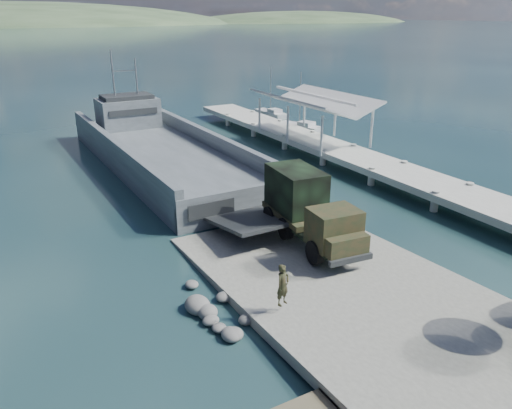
% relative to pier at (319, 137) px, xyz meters
% --- Properties ---
extents(ground, '(1400.00, 1400.00, 0.00)m').
position_rel_pier_xyz_m(ground, '(-13.00, -18.77, -1.60)').
color(ground, '#163235').
rests_on(ground, ground).
extents(boat_ramp, '(10.00, 18.00, 0.50)m').
position_rel_pier_xyz_m(boat_ramp, '(-13.00, -19.77, -1.35)').
color(boat_ramp, slate).
rests_on(boat_ramp, ground).
extents(shoreline_rocks, '(3.20, 5.60, 0.90)m').
position_rel_pier_xyz_m(shoreline_rocks, '(-19.20, -18.27, -1.60)').
color(shoreline_rocks, '#62625F').
rests_on(shoreline_rocks, ground).
extents(distant_headlands, '(1000.00, 240.00, 48.00)m').
position_rel_pier_xyz_m(distant_headlands, '(37.00, 541.23, -1.60)').
color(distant_headlands, '#30472C').
rests_on(distant_headlands, ground).
extents(pier, '(6.40, 44.00, 6.10)m').
position_rel_pier_xyz_m(pier, '(0.00, 0.00, 0.00)').
color(pier, '#9B9B91').
rests_on(pier, ground).
extents(landing_craft, '(8.54, 32.53, 9.63)m').
position_rel_pier_xyz_m(landing_craft, '(-13.42, 3.37, -0.81)').
color(landing_craft, '#495156').
rests_on(landing_craft, ground).
extents(military_truck, '(3.13, 7.88, 3.56)m').
position_rel_pier_xyz_m(military_truck, '(-11.78, -15.08, 0.67)').
color(military_truck, black).
rests_on(military_truck, boat_ramp).
extents(soldier, '(0.75, 0.61, 1.78)m').
position_rel_pier_xyz_m(soldier, '(-16.73, -20.51, -0.21)').
color(soldier, '#1F2E1A').
rests_on(soldier, boat_ramp).
extents(sailboat_near, '(2.99, 5.45, 6.37)m').
position_rel_pier_xyz_m(sailboat_near, '(4.11, 9.06, -1.26)').
color(sailboat_near, '#BDBDBD').
rests_on(sailboat_near, ground).
extents(sailboat_far, '(1.85, 5.13, 6.13)m').
position_rel_pier_xyz_m(sailboat_far, '(5.34, 17.31, -1.27)').
color(sailboat_far, '#BDBDBD').
rests_on(sailboat_far, ground).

